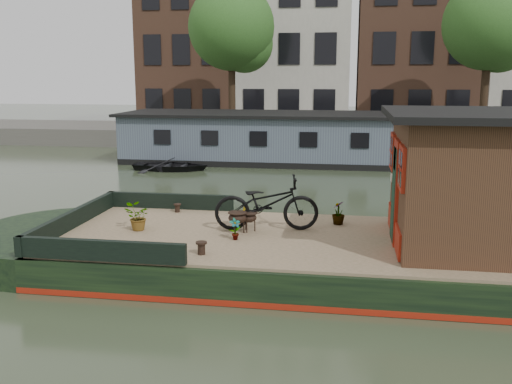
# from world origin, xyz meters

# --- Properties ---
(ground) EXTENTS (120.00, 120.00, 0.00)m
(ground) POSITION_xyz_m (0.00, 0.00, 0.00)
(ground) COLOR #313C26
(ground) RESTS_ON ground
(houseboat_hull) EXTENTS (14.01, 4.02, 0.60)m
(houseboat_hull) POSITION_xyz_m (-1.33, 0.00, 0.27)
(houseboat_hull) COLOR black
(houseboat_hull) RESTS_ON ground
(houseboat_deck) EXTENTS (11.80, 3.80, 0.05)m
(houseboat_deck) POSITION_xyz_m (0.00, 0.00, 0.62)
(houseboat_deck) COLOR #9F8262
(houseboat_deck) RESTS_ON houseboat_hull
(bow_bulwark) EXTENTS (3.00, 4.00, 0.35)m
(bow_bulwark) POSITION_xyz_m (-5.07, 0.00, 0.82)
(bow_bulwark) COLOR black
(bow_bulwark) RESTS_ON houseboat_deck
(cabin) EXTENTS (4.00, 3.50, 2.42)m
(cabin) POSITION_xyz_m (2.19, 0.00, 1.88)
(cabin) COLOR #321D13
(cabin) RESTS_ON houseboat_deck
(bicycle) EXTENTS (2.15, 1.06, 1.08)m
(bicycle) POSITION_xyz_m (-2.02, 0.43, 1.19)
(bicycle) COLOR black
(bicycle) RESTS_ON houseboat_deck
(potted_plant_a) EXTENTS (0.26, 0.25, 0.41)m
(potted_plant_a) POSITION_xyz_m (-2.50, -0.37, 0.86)
(potted_plant_a) COLOR maroon
(potted_plant_a) RESTS_ON houseboat_deck
(potted_plant_b) EXTENTS (0.23, 0.24, 0.34)m
(potted_plant_b) POSITION_xyz_m (-2.54, 0.97, 0.82)
(potted_plant_b) COLOR brown
(potted_plant_b) RESTS_ON houseboat_deck
(potted_plant_c) EXTENTS (0.60, 0.55, 0.54)m
(potted_plant_c) POSITION_xyz_m (-4.56, -0.02, 0.92)
(potted_plant_c) COLOR #A85F30
(potted_plant_c) RESTS_ON houseboat_deck
(potted_plant_d) EXTENTS (0.33, 0.33, 0.49)m
(potted_plant_d) POSITION_xyz_m (-0.61, 1.09, 0.89)
(potted_plant_d) COLOR brown
(potted_plant_d) RESTS_ON houseboat_deck
(brazier_front) EXTENTS (0.36, 0.36, 0.38)m
(brazier_front) POSITION_xyz_m (-2.34, 0.25, 0.84)
(brazier_front) COLOR black
(brazier_front) RESTS_ON houseboat_deck
(brazier_rear) EXTENTS (0.48, 0.48, 0.42)m
(brazier_rear) POSITION_xyz_m (-2.54, 0.10, 0.86)
(brazier_rear) COLOR black
(brazier_rear) RESTS_ON houseboat_deck
(bollard_port) EXTENTS (0.17, 0.17, 0.19)m
(bollard_port) POSITION_xyz_m (-4.22, 1.60, 0.75)
(bollard_port) COLOR black
(bollard_port) RESTS_ON houseboat_deck
(bollard_stbd) EXTENTS (0.20, 0.20, 0.22)m
(bollard_stbd) POSITION_xyz_m (-2.90, -1.33, 0.76)
(bollard_stbd) COLOR black
(bollard_stbd) RESTS_ON houseboat_deck
(dinghy) EXTENTS (2.99, 2.15, 0.62)m
(dinghy) POSITION_xyz_m (-7.35, 11.02, 0.31)
(dinghy) COLOR black
(dinghy) RESTS_ON ground
(far_houseboat) EXTENTS (20.40, 4.40, 2.11)m
(far_houseboat) POSITION_xyz_m (0.00, 14.00, 0.97)
(far_houseboat) COLOR #4E5D69
(far_houseboat) RESTS_ON ground
(quay) EXTENTS (60.00, 6.00, 0.90)m
(quay) POSITION_xyz_m (0.00, 20.50, 0.45)
(quay) COLOR #47443F
(quay) RESTS_ON ground
(townhouse_row) EXTENTS (27.25, 8.00, 16.50)m
(townhouse_row) POSITION_xyz_m (0.15, 27.50, 7.90)
(townhouse_row) COLOR brown
(townhouse_row) RESTS_ON ground
(tree_left) EXTENTS (4.40, 4.40, 7.40)m
(tree_left) POSITION_xyz_m (-6.36, 19.07, 5.89)
(tree_left) COLOR #332316
(tree_left) RESTS_ON quay
(tree_right) EXTENTS (4.40, 4.40, 7.40)m
(tree_right) POSITION_xyz_m (6.14, 19.07, 5.89)
(tree_right) COLOR #332316
(tree_right) RESTS_ON quay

